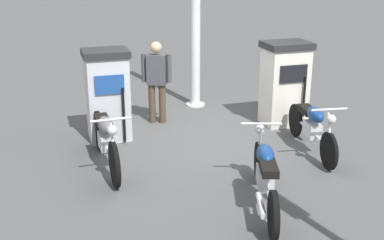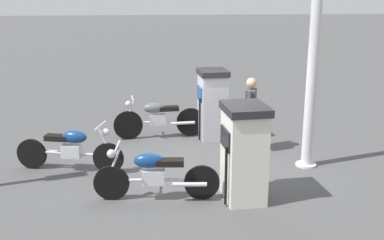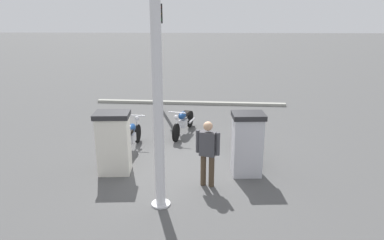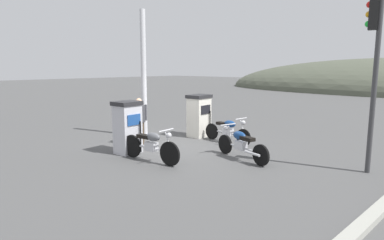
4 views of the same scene
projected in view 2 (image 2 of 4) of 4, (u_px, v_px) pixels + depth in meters
ground_plane at (195, 164)px, 9.09m from camera, size 120.00×120.00×0.00m
fuel_pump_near at (212, 104)px, 10.51m from camera, size 0.68×0.81×1.58m
fuel_pump_far at (244, 152)px, 7.35m from camera, size 0.70×0.88×1.58m
motorcycle_near_pump at (158, 118)px, 10.61m from camera, size 2.10×0.56×0.97m
motorcycle_far_pump at (154, 173)px, 7.42m from camera, size 2.03×0.57×0.93m
motorcycle_extra at (71, 148)px, 8.64m from camera, size 2.04×0.80×0.93m
attendant_person at (250, 110)px, 9.62m from camera, size 0.31×0.57×1.57m
canopy_support_pole at (314, 50)px, 8.41m from camera, size 0.40×0.40×4.64m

